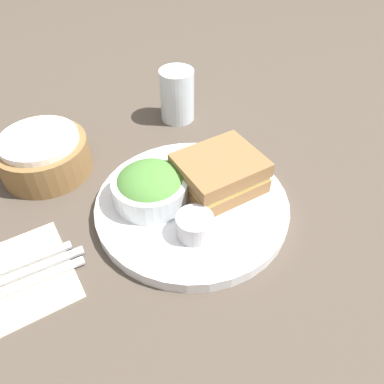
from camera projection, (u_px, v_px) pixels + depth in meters
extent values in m
plane|color=#4C4238|center=(192.00, 210.00, 0.61)|extent=(4.00, 4.00, 0.00)
cylinder|color=silver|center=(192.00, 205.00, 0.61)|extent=(0.31, 0.31, 0.02)
cube|color=olive|center=(219.00, 181.00, 0.62)|extent=(0.13, 0.11, 0.02)
cube|color=#E5C666|center=(219.00, 173.00, 0.61)|extent=(0.12, 0.10, 0.01)
cube|color=olive|center=(220.00, 165.00, 0.59)|extent=(0.13, 0.11, 0.02)
cylinder|color=white|center=(151.00, 189.00, 0.59)|extent=(0.12, 0.12, 0.04)
ellipsoid|color=#4C8438|center=(150.00, 185.00, 0.58)|extent=(0.11, 0.11, 0.06)
cylinder|color=#B7B7BC|center=(195.00, 225.00, 0.54)|extent=(0.06, 0.06, 0.03)
sphere|color=orange|center=(182.00, 162.00, 0.64)|extent=(0.04, 0.04, 0.04)
cylinder|color=silver|center=(177.00, 95.00, 0.77)|extent=(0.07, 0.07, 0.11)
cylinder|color=olive|center=(44.00, 157.00, 0.67)|extent=(0.16, 0.16, 0.06)
cylinder|color=white|center=(38.00, 140.00, 0.64)|extent=(0.14, 0.14, 0.01)
cube|color=beige|center=(19.00, 277.00, 0.52)|extent=(0.14, 0.15, 0.00)
cube|color=silver|center=(20.00, 285.00, 0.51)|extent=(0.18, 0.02, 0.01)
cube|color=silver|center=(18.00, 275.00, 0.52)|extent=(0.19, 0.02, 0.01)
cube|color=silver|center=(16.00, 266.00, 0.53)|extent=(0.16, 0.02, 0.01)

